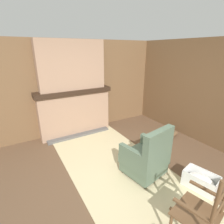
{
  "coord_description": "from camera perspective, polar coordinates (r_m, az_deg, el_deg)",
  "views": [
    {
      "loc": [
        1.95,
        -1.39,
        2.19
      ],
      "look_at": [
        -1.13,
        0.44,
        0.9
      ],
      "focal_mm": 28.0,
      "sensor_mm": 36.0,
      "label": 1
    }
  ],
  "objects": [
    {
      "name": "ground_plane",
      "position": [
        3.25,
        3.83,
        -22.72
      ],
      "size": [
        14.0,
        14.0,
        0.0
      ],
      "primitive_type": "plane",
      "color": "brown"
    },
    {
      "name": "wood_panel_wall_left",
      "position": [
        4.78,
        -13.26,
        7.58
      ],
      "size": [
        0.06,
        5.58,
        2.44
      ],
      "color": "brown",
      "rests_on": "ground"
    },
    {
      "name": "wood_panel_wall_back",
      "position": [
        4.46,
        32.4,
        4.16
      ],
      "size": [
        5.58,
        0.09,
        2.44
      ],
      "color": "brown",
      "rests_on": "ground"
    },
    {
      "name": "fireplace_hearth",
      "position": [
        4.76,
        -11.91,
        -0.06
      ],
      "size": [
        0.54,
        1.96,
        1.23
      ],
      "color": "#9E7A60",
      "rests_on": "ground"
    },
    {
      "name": "chimney_breast",
      "position": [
        4.51,
        -13.08,
        14.66
      ],
      "size": [
        0.29,
        1.63,
        1.19
      ],
      "color": "#9E7A60",
      "rests_on": "fireplace_hearth"
    },
    {
      "name": "area_rug",
      "position": [
        3.56,
        1.76,
        -18.04
      ],
      "size": [
        3.67,
        1.72,
        0.01
      ],
      "color": "#C6B789",
      "rests_on": "ground"
    },
    {
      "name": "armchair",
      "position": [
        3.28,
        11.13,
        -14.63
      ],
      "size": [
        0.76,
        0.77,
        0.99
      ],
      "rotation": [
        0.0,
        0.0,
        3.31
      ],
      "color": "#516651",
      "rests_on": "ground"
    },
    {
      "name": "rocking_chair",
      "position": [
        2.51,
        26.63,
        -28.5
      ],
      "size": [
        0.87,
        0.6,
        1.14
      ],
      "rotation": [
        0.0,
        0.0,
        3.35
      ],
      "color": "brown",
      "rests_on": "ground"
    },
    {
      "name": "firewood_stack",
      "position": [
        4.93,
        17.85,
        -6.88
      ],
      "size": [
        0.44,
        0.49,
        0.11
      ],
      "rotation": [
        0.0,
        0.0,
        0.27
      ],
      "color": "brown",
      "rests_on": "ground"
    },
    {
      "name": "laundry_basket",
      "position": [
        3.42,
        26.92,
        -19.41
      ],
      "size": [
        0.57,
        0.41,
        0.29
      ],
      "rotation": [
        0.0,
        0.0,
        0.22
      ],
      "color": "white",
      "rests_on": "ground"
    },
    {
      "name": "oil_lamp_vase",
      "position": [
        4.45,
        -21.3,
        7.05
      ],
      "size": [
        0.11,
        0.11,
        0.23
      ],
      "color": "#47708E",
      "rests_on": "fireplace_hearth"
    },
    {
      "name": "storage_case",
      "position": [
        4.71,
        -9.19,
        8.63
      ],
      "size": [
        0.17,
        0.25,
        0.14
      ],
      "color": "gray",
      "rests_on": "fireplace_hearth"
    }
  ]
}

